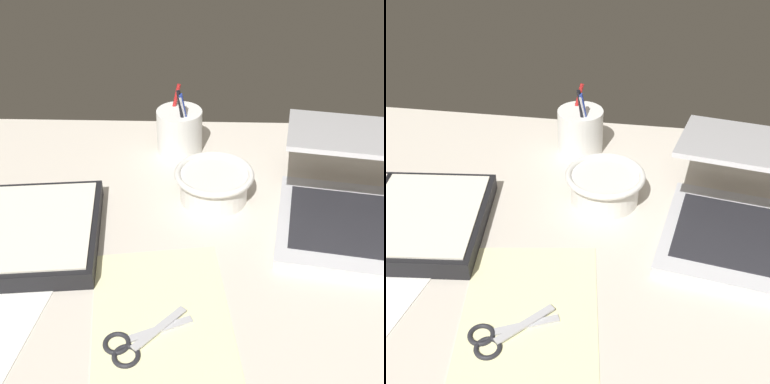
% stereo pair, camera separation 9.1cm
% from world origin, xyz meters
% --- Properties ---
extents(desk_top, '(1.40, 1.00, 0.02)m').
position_xyz_m(desk_top, '(0.00, 0.00, 0.01)').
color(desk_top, beige).
rests_on(desk_top, ground).
extents(laptop, '(0.39, 0.40, 0.17)m').
position_xyz_m(laptop, '(0.33, 0.13, 0.08)').
color(laptop, silver).
rests_on(laptop, desk_top).
extents(bowl, '(0.15, 0.15, 0.06)m').
position_xyz_m(bowl, '(0.04, 0.19, 0.05)').
color(bowl, silver).
rests_on(bowl, desk_top).
extents(pen_cup, '(0.10, 0.10, 0.15)m').
position_xyz_m(pen_cup, '(-0.03, 0.37, 0.07)').
color(pen_cup, white).
rests_on(pen_cup, desk_top).
extents(scissors, '(0.12, 0.11, 0.01)m').
position_xyz_m(scissors, '(-0.07, -0.16, 0.02)').
color(scissors, '#B7B7BC').
rests_on(scissors, desk_top).
extents(paper_sheet_front, '(0.24, 0.32, 0.00)m').
position_xyz_m(paper_sheet_front, '(-0.04, -0.11, 0.02)').
color(paper_sheet_front, '#F4EFB2').
rests_on(paper_sheet_front, desk_top).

